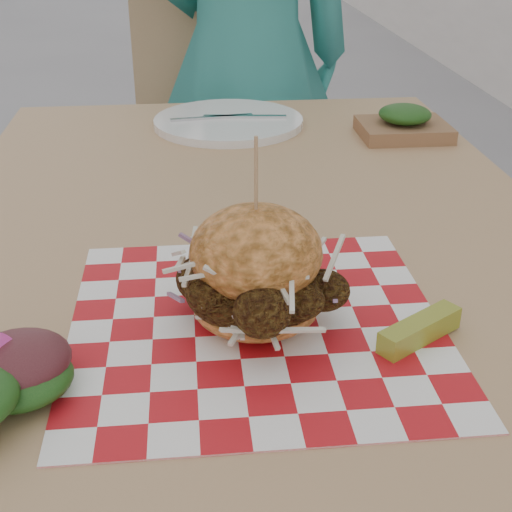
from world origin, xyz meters
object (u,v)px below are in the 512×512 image
object	(u,v)px
diner	(246,58)
patio_table	(251,279)
patio_chair	(227,142)
sandwich	(256,275)

from	to	relation	value
diner	patio_table	xyz separation A→B (m)	(-0.07, -0.91, -0.10)
diner	patio_chair	bearing A→B (deg)	-48.30
patio_table	patio_chair	distance (m)	0.96
diner	patio_table	distance (m)	0.92
diner	sandwich	xyz separation A→B (m)	(-0.09, -1.15, 0.03)
diner	patio_table	bearing A→B (deg)	76.16
diner	patio_chair	distance (m)	0.23
diner	patio_chair	xyz separation A→B (m)	(-0.05, 0.04, -0.22)
diner	patio_table	world-z (taller)	diner
diner	patio_table	size ratio (longest dim) A/B	1.29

